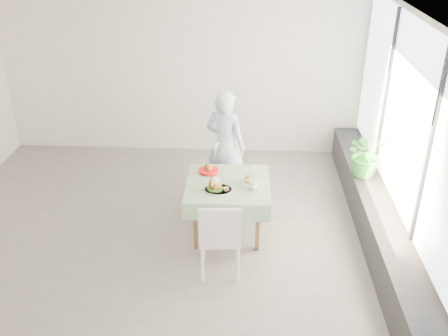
# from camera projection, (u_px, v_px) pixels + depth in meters

# --- Properties ---
(floor) EXTENTS (6.00, 6.00, 0.00)m
(floor) POSITION_uv_depth(u_px,v_px,m) (162.00, 227.00, 6.70)
(floor) COLOR #63615E
(floor) RESTS_ON ground
(ceiling) EXTENTS (6.00, 6.00, 0.00)m
(ceiling) POSITION_uv_depth(u_px,v_px,m) (147.00, 13.00, 5.41)
(ceiling) COLOR white
(ceiling) RESTS_ON ground
(wall_back) EXTENTS (6.00, 0.02, 2.80)m
(wall_back) POSITION_uv_depth(u_px,v_px,m) (181.00, 72.00, 8.27)
(wall_back) COLOR white
(wall_back) RESTS_ON ground
(wall_front) EXTENTS (6.00, 0.02, 2.80)m
(wall_front) POSITION_uv_depth(u_px,v_px,m) (98.00, 259.00, 3.84)
(wall_front) COLOR white
(wall_front) RESTS_ON ground
(wall_right) EXTENTS (0.02, 5.00, 2.80)m
(wall_right) POSITION_uv_depth(u_px,v_px,m) (405.00, 137.00, 5.92)
(wall_right) COLOR white
(wall_right) RESTS_ON ground
(window_pane) EXTENTS (0.01, 4.80, 2.18)m
(window_pane) POSITION_uv_depth(u_px,v_px,m) (406.00, 117.00, 5.80)
(window_pane) COLOR #D1E0F9
(window_pane) RESTS_ON ground
(window_ledge) EXTENTS (0.40, 4.80, 0.50)m
(window_ledge) POSITION_uv_depth(u_px,v_px,m) (375.00, 218.00, 6.46)
(window_ledge) COLOR black
(window_ledge) RESTS_ON ground
(cafe_table) EXTENTS (1.05, 1.05, 0.74)m
(cafe_table) POSITION_uv_depth(u_px,v_px,m) (228.00, 202.00, 6.40)
(cafe_table) COLOR brown
(cafe_table) RESTS_ON ground
(chair_far) EXTENTS (0.56, 0.56, 0.90)m
(chair_far) POSITION_uv_depth(u_px,v_px,m) (232.00, 184.00, 7.18)
(chair_far) COLOR white
(chair_far) RESTS_ON ground
(chair_near) EXTENTS (0.49, 0.49, 0.98)m
(chair_near) POSITION_uv_depth(u_px,v_px,m) (220.00, 250.00, 5.75)
(chair_near) COLOR white
(chair_near) RESTS_ON ground
(diner) EXTENTS (0.71, 0.60, 1.65)m
(diner) POSITION_uv_depth(u_px,v_px,m) (225.00, 146.00, 7.06)
(diner) COLOR #8FC2E5
(diner) RESTS_ON ground
(main_dish) EXTENTS (0.35, 0.35, 0.18)m
(main_dish) POSITION_uv_depth(u_px,v_px,m) (216.00, 186.00, 6.07)
(main_dish) COLOR white
(main_dish) RESTS_ON cafe_table
(juice_cup_orange) EXTENTS (0.10, 0.10, 0.27)m
(juice_cup_orange) POSITION_uv_depth(u_px,v_px,m) (248.00, 178.00, 6.25)
(juice_cup_orange) COLOR white
(juice_cup_orange) RESTS_ON cafe_table
(juice_cup_lemonade) EXTENTS (0.10, 0.10, 0.29)m
(juice_cup_lemonade) POSITION_uv_depth(u_px,v_px,m) (253.00, 184.00, 6.11)
(juice_cup_lemonade) COLOR white
(juice_cup_lemonade) RESTS_ON cafe_table
(second_dish) EXTENTS (0.26, 0.26, 0.12)m
(second_dish) POSITION_uv_depth(u_px,v_px,m) (209.00, 170.00, 6.51)
(second_dish) COLOR #B61312
(second_dish) RESTS_ON cafe_table
(potted_plant) EXTENTS (0.66, 0.60, 0.64)m
(potted_plant) POSITION_uv_depth(u_px,v_px,m) (367.00, 154.00, 6.83)
(potted_plant) COLOR #2E7F2A
(potted_plant) RESTS_ON window_ledge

